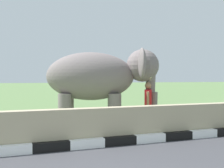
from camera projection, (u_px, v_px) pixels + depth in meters
The scene contains 4 objects.
striped_curb at pixel (32, 149), 6.48m from camera, with size 16.20×0.20×0.24m.
barrier_parapet at pixel (119, 125), 7.56m from camera, with size 28.00×0.36×1.00m, color tan.
elephant at pixel (101, 77), 9.68m from camera, with size 4.08×2.98×2.83m.
person_handler at pixel (148, 103), 9.57m from camera, with size 0.41×0.62×1.66m.
Camera 1 is at (-0.80, -2.56, 1.79)m, focal length 43.70 mm.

